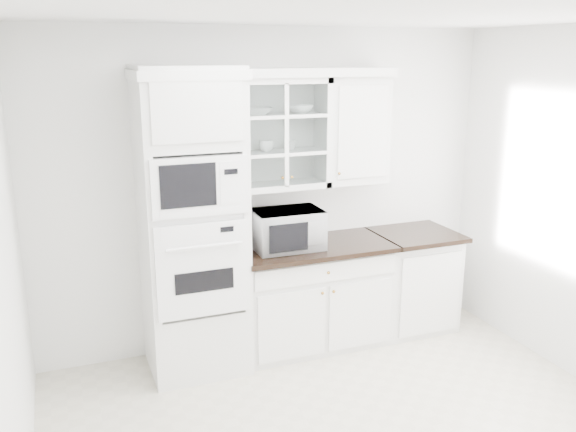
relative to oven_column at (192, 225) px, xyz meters
name	(u,v)px	position (x,y,z in m)	size (l,w,h in m)	color
room_shell	(337,166)	(0.75, -0.99, 0.58)	(4.00, 3.50, 2.70)	white
oven_column	(192,225)	(0.00, 0.00, 0.00)	(0.76, 0.68, 2.40)	silver
base_cabinet_run	(312,294)	(1.03, 0.03, -0.74)	(1.32, 0.67, 0.92)	silver
extra_base_cabinet	(412,279)	(2.03, 0.03, -0.74)	(0.72, 0.67, 0.92)	silver
upper_cabinet_glass	(279,133)	(0.78, 0.17, 0.65)	(0.80, 0.33, 0.90)	silver
upper_cabinet_solid	(353,130)	(1.46, 0.17, 0.65)	(0.55, 0.33, 0.90)	silver
crown_molding	(268,73)	(0.68, 0.14, 1.14)	(2.14, 0.38, 0.07)	white
countertop_microwave	(287,229)	(0.79, 0.01, -0.12)	(0.56, 0.47, 0.33)	white
bowl_a	(256,111)	(0.59, 0.16, 0.84)	(0.24, 0.24, 0.06)	white
bowl_b	(300,109)	(0.96, 0.16, 0.84)	(0.21, 0.21, 0.07)	white
cup_a	(266,146)	(0.66, 0.16, 0.56)	(0.12, 0.12, 0.09)	white
cup_b	(291,145)	(0.89, 0.18, 0.55)	(0.09, 0.09, 0.08)	white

